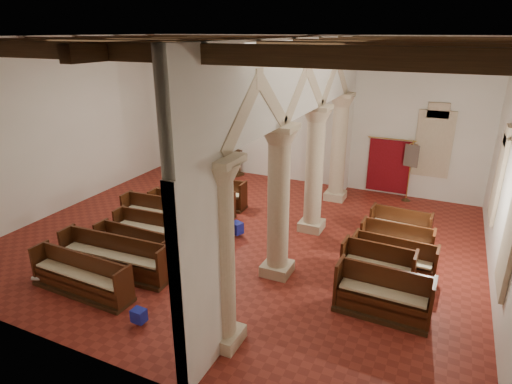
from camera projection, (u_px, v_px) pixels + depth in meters
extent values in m
plane|color=maroon|center=(242.00, 238.00, 13.54)|extent=(14.00, 14.00, 0.00)
plane|color=black|center=(240.00, 36.00, 11.42)|extent=(14.00, 14.00, 0.00)
cube|color=white|center=(306.00, 112.00, 17.57)|extent=(14.00, 0.02, 6.00)
cube|color=white|center=(85.00, 225.00, 7.39)|extent=(14.00, 0.02, 6.00)
cube|color=white|center=(66.00, 125.00, 15.22)|extent=(0.02, 12.00, 6.00)
cube|color=beige|center=(223.00, 336.00, 8.96)|extent=(0.75, 0.75, 0.30)
cylinder|color=beige|center=(221.00, 261.00, 8.33)|extent=(0.56, 0.56, 3.30)
cube|color=beige|center=(277.00, 268.00, 11.51)|extent=(0.75, 0.75, 0.30)
cylinder|color=beige|center=(278.00, 207.00, 10.87)|extent=(0.56, 0.56, 3.30)
cube|color=beige|center=(311.00, 225.00, 14.06)|extent=(0.75, 0.75, 0.30)
cylinder|color=beige|center=(314.00, 173.00, 13.42)|extent=(0.56, 0.56, 3.30)
cube|color=beige|center=(335.00, 195.00, 16.60)|extent=(0.75, 0.75, 0.30)
cylinder|color=beige|center=(338.00, 150.00, 15.97)|extent=(0.56, 0.56, 3.30)
cube|color=white|center=(302.00, 76.00, 11.05)|extent=(0.25, 11.90, 1.93)
cube|color=#2F6A4C|center=(500.00, 179.00, 12.15)|extent=(0.03, 1.00, 2.20)
cube|color=#2F6A4C|center=(434.00, 144.00, 15.88)|extent=(1.00, 0.03, 2.20)
cube|color=#402714|center=(208.00, 152.00, 19.66)|extent=(2.00, 0.80, 1.80)
cube|color=#402714|center=(207.00, 131.00, 19.30)|extent=(2.10, 0.85, 0.20)
cube|color=#361C11|center=(237.00, 174.00, 19.37)|extent=(0.64, 0.64, 0.11)
cube|color=#361C11|center=(237.00, 163.00, 19.18)|extent=(0.31, 0.31, 1.18)
cube|color=#361C11|center=(236.00, 149.00, 18.88)|extent=(0.66, 0.61, 0.21)
cube|color=maroon|center=(389.00, 166.00, 16.79)|extent=(1.60, 0.06, 2.10)
cylinder|color=gold|center=(392.00, 139.00, 16.38)|extent=(1.80, 0.04, 0.04)
cone|color=#402714|center=(406.00, 199.00, 16.50)|extent=(0.36, 0.36, 0.12)
cylinder|color=gold|center=(410.00, 171.00, 16.09)|extent=(0.04, 0.04, 2.38)
cylinder|color=gold|center=(413.00, 143.00, 15.71)|extent=(0.23, 0.67, 0.03)
cube|color=navy|center=(412.00, 156.00, 15.87)|extent=(0.53, 0.18, 0.84)
cube|color=navy|center=(139.00, 315.00, 9.44)|extent=(0.31, 0.26, 0.30)
cube|color=navy|center=(151.00, 252.00, 12.13)|extent=(0.38, 0.35, 0.30)
cube|color=navy|center=(237.00, 228.00, 13.57)|extent=(0.45, 0.41, 0.37)
cylinder|color=silver|center=(52.00, 279.00, 10.99)|extent=(1.03, 0.48, 0.11)
cylinder|color=white|center=(130.00, 269.00, 11.46)|extent=(0.90, 0.43, 0.09)
cube|color=#402714|center=(83.00, 291.00, 10.69)|extent=(2.88, 0.75, 0.10)
cube|color=#4F1F10|center=(80.00, 283.00, 10.56)|extent=(2.73, 0.46, 0.44)
cube|color=#4F1F10|center=(85.00, 270.00, 10.66)|extent=(2.72, 0.14, 0.92)
cube|color=#4F1F10|center=(40.00, 261.00, 11.08)|extent=(0.08, 0.58, 0.92)
cube|color=#4F1F10|center=(125.00, 286.00, 9.98)|extent=(0.08, 0.58, 0.92)
cube|color=#FDF0BB|center=(79.00, 274.00, 10.47)|extent=(2.62, 0.42, 0.05)
cube|color=#402714|center=(116.00, 272.00, 11.54)|extent=(3.23, 0.87, 0.10)
cube|color=#44230E|center=(113.00, 263.00, 11.39)|extent=(3.07, 0.56, 0.46)
cube|color=#44230E|center=(118.00, 251.00, 11.50)|extent=(3.05, 0.22, 0.97)
cube|color=#44230E|center=(71.00, 242.00, 11.98)|extent=(0.10, 0.62, 0.97)
cube|color=#44230E|center=(163.00, 267.00, 10.75)|extent=(0.10, 0.62, 0.97)
cube|color=#FDF0BB|center=(112.00, 255.00, 11.30)|extent=(2.94, 0.51, 0.05)
cube|color=#402714|center=(136.00, 260.00, 12.14)|extent=(2.52, 0.72, 0.09)
cube|color=#46240F|center=(134.00, 252.00, 12.01)|extent=(2.37, 0.44, 0.42)
cube|color=#46240F|center=(138.00, 242.00, 12.11)|extent=(2.36, 0.13, 0.89)
cube|color=#46240F|center=(101.00, 236.00, 12.46)|extent=(0.08, 0.57, 0.89)
cube|color=#46240F|center=(171.00, 253.00, 11.51)|extent=(0.08, 0.57, 0.89)
cube|color=#FDF0BB|center=(133.00, 245.00, 11.93)|extent=(2.27, 0.40, 0.05)
cube|color=#402714|center=(158.00, 243.00, 13.10)|extent=(2.87, 0.82, 0.09)
cube|color=#4E1910|center=(157.00, 236.00, 12.97)|extent=(2.71, 0.53, 0.42)
cube|color=#4E1910|center=(160.00, 226.00, 13.07)|extent=(2.69, 0.22, 0.89)
cube|color=#4E1910|center=(122.00, 220.00, 13.48)|extent=(0.10, 0.57, 0.89)
cube|color=#4E1910|center=(196.00, 237.00, 12.40)|extent=(0.10, 0.57, 0.89)
cube|color=#FDF0BB|center=(156.00, 229.00, 12.89)|extent=(2.60, 0.49, 0.05)
cube|color=#402714|center=(166.00, 228.00, 14.10)|extent=(3.08, 0.86, 0.10)
cube|color=#501D11|center=(164.00, 221.00, 13.95)|extent=(2.92, 0.54, 0.46)
cube|color=#501D11|center=(168.00, 211.00, 14.06)|extent=(2.90, 0.21, 0.97)
cube|color=#501D11|center=(129.00, 205.00, 14.51)|extent=(0.10, 0.61, 0.97)
cube|color=#501D11|center=(204.00, 221.00, 13.34)|extent=(0.10, 0.61, 0.97)
cube|color=#FDF0BB|center=(164.00, 214.00, 13.86)|extent=(2.80, 0.50, 0.05)
cube|color=#402714|center=(190.00, 224.00, 14.40)|extent=(2.93, 0.78, 0.10)
cube|color=#431E0E|center=(189.00, 217.00, 14.26)|extent=(2.77, 0.47, 0.46)
cube|color=#431E0E|center=(192.00, 207.00, 14.37)|extent=(2.76, 0.13, 0.97)
cube|color=#431E0E|center=(155.00, 202.00, 14.79)|extent=(0.08, 0.61, 0.97)
cube|color=#431E0E|center=(227.00, 216.00, 13.67)|extent=(0.08, 0.61, 0.97)
cube|color=#FDF0BB|center=(188.00, 210.00, 14.17)|extent=(2.66, 0.42, 0.05)
cube|color=#402714|center=(200.00, 212.00, 15.34)|extent=(2.69, 0.74, 0.09)
cube|color=#451E0E|center=(199.00, 206.00, 15.21)|extent=(2.53, 0.45, 0.41)
cube|color=#451E0E|center=(202.00, 198.00, 15.31)|extent=(2.52, 0.15, 0.88)
cube|color=#451E0E|center=(169.00, 194.00, 15.69)|extent=(0.08, 0.55, 0.88)
cube|color=#451E0E|center=(232.00, 205.00, 14.67)|extent=(0.08, 0.55, 0.88)
cube|color=#FDF0BB|center=(199.00, 200.00, 15.13)|extent=(2.43, 0.41, 0.05)
cube|color=#402714|center=(211.00, 204.00, 16.03)|extent=(2.75, 0.83, 0.10)
cube|color=#4B2610|center=(210.00, 198.00, 15.89)|extent=(2.59, 0.52, 0.45)
cube|color=#4B2610|center=(213.00, 189.00, 16.00)|extent=(2.57, 0.19, 0.96)
cube|color=#4B2610|center=(181.00, 186.00, 16.38)|extent=(0.10, 0.61, 0.96)
cube|color=#4B2610|center=(243.00, 196.00, 15.34)|extent=(0.10, 0.61, 0.96)
cube|color=#FDF0BB|center=(210.00, 191.00, 15.80)|extent=(2.48, 0.48, 0.05)
cube|color=#402714|center=(380.00, 313.00, 9.86)|extent=(2.15, 0.82, 0.11)
cube|color=#47250F|center=(381.00, 303.00, 9.71)|extent=(1.99, 0.49, 0.49)
cube|color=#47250F|center=(385.00, 287.00, 9.82)|extent=(1.98, 0.13, 1.04)
cube|color=#47250F|center=(338.00, 280.00, 10.08)|extent=(0.09, 0.66, 1.04)
cube|color=#47250F|center=(432.00, 302.00, 9.27)|extent=(0.09, 0.66, 1.04)
cube|color=#FDF0BB|center=(383.00, 293.00, 9.61)|extent=(1.91, 0.44, 0.05)
cube|color=#402714|center=(375.00, 282.00, 11.05)|extent=(1.85, 0.79, 0.10)
cube|color=#532711|center=(376.00, 274.00, 10.91)|extent=(1.68, 0.48, 0.47)
cube|color=#532711|center=(379.00, 260.00, 11.02)|extent=(1.67, 0.13, 0.98)
cube|color=#532711|center=(344.00, 256.00, 11.22)|extent=(0.10, 0.62, 0.98)
cube|color=#532711|center=(414.00, 271.00, 10.53)|extent=(0.10, 0.62, 0.98)
cube|color=#FDF0BB|center=(377.00, 265.00, 10.82)|extent=(1.62, 0.43, 0.05)
cube|color=#402714|center=(391.00, 274.00, 11.41)|extent=(2.18, 0.80, 0.10)
cube|color=#4B2510|center=(392.00, 266.00, 11.27)|extent=(2.02, 0.50, 0.45)
cube|color=#4B2510|center=(394.00, 254.00, 11.37)|extent=(2.00, 0.16, 0.96)
cube|color=#4B2510|center=(354.00, 249.00, 11.65)|extent=(0.10, 0.61, 0.96)
cube|color=#4B2510|center=(436.00, 265.00, 10.83)|extent=(0.10, 0.61, 0.96)
cube|color=#FDF0BB|center=(393.00, 258.00, 11.18)|extent=(1.94, 0.45, 0.05)
cube|color=#402714|center=(394.00, 258.00, 12.25)|extent=(1.99, 0.74, 0.10)
cube|color=#521B11|center=(395.00, 250.00, 12.10)|extent=(1.83, 0.44, 0.46)
cube|color=#521B11|center=(397.00, 238.00, 12.21)|extent=(1.83, 0.10, 0.96)
cube|color=#521B11|center=(362.00, 235.00, 12.45)|extent=(0.08, 0.61, 0.96)
cube|color=#521B11|center=(432.00, 248.00, 11.70)|extent=(0.08, 0.61, 0.96)
cube|color=#FDF0BB|center=(396.00, 242.00, 12.01)|extent=(1.76, 0.39, 0.05)
cube|color=#402714|center=(398.00, 240.00, 13.28)|extent=(1.83, 0.79, 0.10)
cube|color=#501B11|center=(399.00, 233.00, 13.14)|extent=(1.67, 0.49, 0.45)
cube|color=#501B11|center=(401.00, 223.00, 13.25)|extent=(1.65, 0.16, 0.94)
cube|color=#501B11|center=(372.00, 220.00, 13.45)|extent=(0.10, 0.60, 0.94)
cube|color=#501B11|center=(430.00, 230.00, 12.78)|extent=(0.10, 0.60, 0.94)
cube|color=#FDF0BB|center=(400.00, 225.00, 13.06)|extent=(1.60, 0.45, 0.05)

